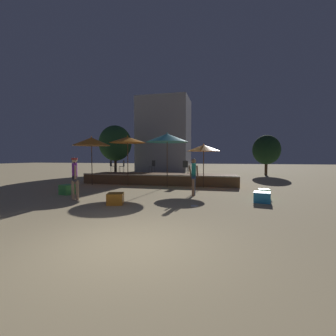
{
  "coord_description": "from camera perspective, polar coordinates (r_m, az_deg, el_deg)",
  "views": [
    {
      "loc": [
        1.95,
        -4.25,
        1.84
      ],
      "look_at": [
        0.0,
        4.07,
        1.43
      ],
      "focal_mm": 24.0,
      "sensor_mm": 36.0,
      "label": 1
    }
  ],
  "objects": [
    {
      "name": "background_tree_1",
      "position": [
        25.3,
        -13.25,
        6.13
      ],
      "size": [
        3.5,
        3.5,
        5.3
      ],
      "color": "#3D2B1C",
      "rests_on": "ground"
    },
    {
      "name": "bistro_chair_3",
      "position": [
        17.02,
        -11.42,
        0.71
      ],
      "size": [
        0.42,
        0.42,
        0.9
      ],
      "rotation": [
        0.0,
        0.0,
        4.93
      ],
      "color": "#47474C",
      "rests_on": "wooden_deck"
    },
    {
      "name": "distant_building",
      "position": [
        30.02,
        -0.95,
        8.33
      ],
      "size": [
        6.51,
        4.97,
        9.52
      ],
      "color": "gray",
      "rests_on": "ground"
    },
    {
      "name": "bistro_chair_0",
      "position": [
        15.32,
        4.5,
        0.54
      ],
      "size": [
        0.4,
        0.41,
        0.9
      ],
      "rotation": [
        0.0,
        0.0,
        3.02
      ],
      "color": "#2D3338",
      "rests_on": "wooden_deck"
    },
    {
      "name": "patio_umbrella_2",
      "position": [
        14.91,
        -10.22,
        7.05
      ],
      "size": [
        2.36,
        2.36,
        3.25
      ],
      "color": "brown",
      "rests_on": "ground"
    },
    {
      "name": "background_tree_0",
      "position": [
        25.05,
        23.72,
        4.24
      ],
      "size": [
        2.71,
        2.71,
        4.1
      ],
      "color": "#3D2B1C",
      "rests_on": "ground"
    },
    {
      "name": "cube_seat_2",
      "position": [
        9.1,
        -13.2,
        -7.59
      ],
      "size": [
        0.76,
        0.76,
        0.44
      ],
      "rotation": [
        0.0,
        0.0,
        0.3
      ],
      "color": "orange",
      "rests_on": "ground"
    },
    {
      "name": "person_0",
      "position": [
        10.45,
        -22.6,
        -1.82
      ],
      "size": [
        0.41,
        0.43,
        1.82
      ],
      "rotation": [
        0.0,
        0.0,
        3.9
      ],
      "color": "tan",
      "rests_on": "ground"
    },
    {
      "name": "patio_umbrella_1",
      "position": [
        13.76,
        9.05,
        5.02
      ],
      "size": [
        2.03,
        2.03,
        2.67
      ],
      "color": "brown",
      "rests_on": "ground"
    },
    {
      "name": "cube_seat_1",
      "position": [
        10.01,
        22.8,
        -6.83
      ],
      "size": [
        0.74,
        0.74,
        0.42
      ],
      "rotation": [
        0.0,
        0.0,
        -0.19
      ],
      "color": "#2D9EDB",
      "rests_on": "ground"
    },
    {
      "name": "cube_seat_0",
      "position": [
        11.18,
        23.23,
        -5.94
      ],
      "size": [
        0.5,
        0.5,
        0.39
      ],
      "rotation": [
        0.0,
        0.0,
        -0.04
      ],
      "color": "#4CC651",
      "rests_on": "ground"
    },
    {
      "name": "bistro_chair_2",
      "position": [
        16.88,
        -3.88,
        0.74
      ],
      "size": [
        0.47,
        0.47,
        0.9
      ],
      "rotation": [
        0.0,
        0.0,
        5.73
      ],
      "color": "#2D3338",
      "rests_on": "wooden_deck"
    },
    {
      "name": "frisbee_disc",
      "position": [
        8.58,
        6.71,
        -9.54
      ],
      "size": [
        0.26,
        0.26,
        0.03
      ],
      "color": "white",
      "rests_on": "ground"
    },
    {
      "name": "cube_seat_3",
      "position": [
        12.25,
        -24.19,
        -4.98
      ],
      "size": [
        0.71,
        0.71,
        0.49
      ],
      "rotation": [
        0.0,
        0.0,
        -0.27
      ],
      "color": "#4CC651",
      "rests_on": "ground"
    },
    {
      "name": "patio_umbrella_0",
      "position": [
        15.84,
        -18.85,
        6.38
      ],
      "size": [
        2.46,
        2.46,
        3.23
      ],
      "color": "brown",
      "rests_on": "ground"
    },
    {
      "name": "patio_umbrella_3",
      "position": [
        13.85,
        -0.22,
        7.64
      ],
      "size": [
        2.62,
        2.62,
        3.36
      ],
      "color": "brown",
      "rests_on": "ground"
    },
    {
      "name": "ground_plane",
      "position": [
        5.02,
        -11.26,
        -18.8
      ],
      "size": [
        120.0,
        120.0,
        0.0
      ],
      "primitive_type": "plane",
      "color": "#D1B784"
    },
    {
      "name": "person_1",
      "position": [
        10.75,
        6.54,
        -1.88
      ],
      "size": [
        0.51,
        0.3,
        1.78
      ],
      "rotation": [
        0.0,
        0.0,
        1.45
      ],
      "color": "#997051",
      "rests_on": "ground"
    },
    {
      "name": "bistro_chair_1",
      "position": [
        17.88,
        -14.06,
        0.78
      ],
      "size": [
        0.41,
        0.4,
        0.9
      ],
      "rotation": [
        0.0,
        0.0,
        1.69
      ],
      "color": "#2D3338",
      "rests_on": "wooden_deck"
    },
    {
      "name": "wooden_deck",
      "position": [
        16.06,
        -1.69,
        -2.7
      ],
      "size": [
        10.51,
        3.06,
        0.71
      ],
      "color": "brown",
      "rests_on": "ground"
    }
  ]
}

